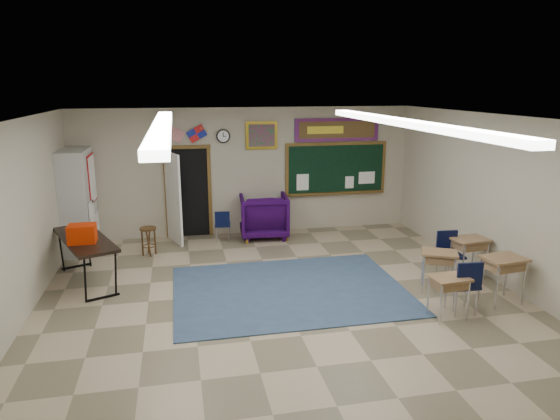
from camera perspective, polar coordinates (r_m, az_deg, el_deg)
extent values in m
plane|color=tan|center=(8.10, 0.98, -11.48)|extent=(9.00, 9.00, 0.00)
cube|color=#AFA98E|center=(11.91, -3.78, 4.41)|extent=(8.00, 0.04, 3.00)
cube|color=#AFA98E|center=(3.68, 17.68, -19.56)|extent=(8.00, 0.04, 3.00)
cube|color=#AFA98E|center=(7.77, -29.13, -2.63)|extent=(0.04, 9.00, 3.00)
cube|color=#AFA98E|center=(9.29, 25.84, 0.26)|extent=(0.04, 9.00, 3.00)
cube|color=silver|center=(7.33, 1.07, 10.20)|extent=(8.00, 9.00, 0.04)
cube|color=#354C65|center=(8.85, 1.10, -9.11)|extent=(4.00, 3.00, 0.02)
cube|color=black|center=(11.87, -10.44, 1.97)|extent=(0.95, 0.04, 2.10)
cube|color=silver|center=(11.44, -12.11, 1.33)|extent=(0.35, 0.86, 2.05)
cube|color=brown|center=(12.37, 6.42, 4.72)|extent=(2.55, 0.05, 1.30)
cube|color=black|center=(12.36, 6.44, 4.71)|extent=(2.40, 0.03, 1.15)
cube|color=brown|center=(12.43, 6.43, 1.95)|extent=(2.40, 0.12, 0.04)
cube|color=#B50F1E|center=(12.25, 6.54, 9.11)|extent=(2.10, 0.04, 0.55)
cube|color=brown|center=(12.24, 6.56, 9.10)|extent=(1.90, 0.03, 0.40)
cube|color=#A58520|center=(11.82, -2.12, 8.52)|extent=(0.75, 0.05, 0.65)
cube|color=#A51466|center=(11.80, -2.11, 8.51)|extent=(0.62, 0.03, 0.52)
cylinder|color=black|center=(11.70, -6.52, 8.38)|extent=(0.32, 0.05, 0.32)
cylinder|color=white|center=(11.68, -6.51, 8.38)|extent=(0.26, 0.02, 0.26)
cube|color=#B5B5B0|center=(11.43, -22.06, 0.95)|extent=(0.55, 1.25, 2.20)
imported|color=#1F0533|center=(11.74, -1.88, -0.64)|extent=(1.18, 1.20, 1.02)
cube|color=olive|center=(9.02, 17.78, -4.68)|extent=(0.74, 0.66, 0.04)
cube|color=brown|center=(9.05, 17.73, -5.28)|extent=(0.63, 0.57, 0.12)
cube|color=olive|center=(9.82, 20.90, -3.16)|extent=(0.69, 0.55, 0.04)
cube|color=brown|center=(9.85, 20.85, -3.74)|extent=(0.59, 0.46, 0.13)
cube|color=olive|center=(8.05, 18.84, -7.37)|extent=(0.59, 0.46, 0.04)
cube|color=brown|center=(8.08, 18.78, -7.99)|extent=(0.51, 0.39, 0.11)
cube|color=olive|center=(8.89, 24.26, -5.07)|extent=(0.71, 0.57, 0.04)
cube|color=brown|center=(8.92, 24.18, -5.74)|extent=(0.62, 0.48, 0.13)
cube|color=black|center=(9.60, -21.44, -3.13)|extent=(1.42, 2.14, 0.06)
cube|color=red|center=(9.28, -21.68, -2.53)|extent=(0.45, 0.34, 0.32)
cylinder|color=#4C3316|center=(10.79, -14.86, -2.07)|extent=(0.34, 0.34, 0.04)
torus|color=#4C3316|center=(10.90, -14.74, -3.99)|extent=(0.28, 0.28, 0.02)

